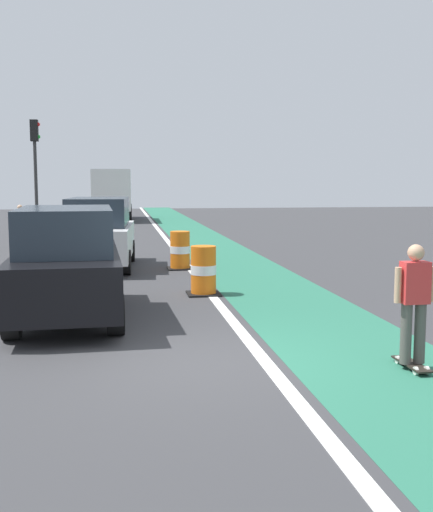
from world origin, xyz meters
The scene contains 11 objects.
ground_plane centered at (0.00, 0.00, 0.00)m, with size 100.00×100.00×0.00m, color #38383A.
bike_lane_strip centered at (2.40, 12.00, 0.00)m, with size 2.50×80.00×0.01m, color #286B51.
lane_divider_stripe centered at (0.90, 12.00, 0.01)m, with size 0.20×80.00×0.01m, color silver.
skateboarder_on_lane centered at (2.78, -0.88, 0.91)m, with size 0.57×0.80×1.69m.
parked_suv_nearest centered at (-2.05, 3.03, 1.04)m, with size 2.05×4.67×2.04m.
parked_suv_second centered at (-1.68, 9.82, 1.04)m, with size 2.13×4.70×2.04m.
traffic_barrel_front centered at (0.74, 5.09, 0.53)m, with size 0.73×0.73×1.09m.
traffic_barrel_mid centered at (0.62, 9.26, 0.53)m, with size 0.73×0.73×1.09m.
delivery_truck_down_block centered at (-1.49, 32.60, 1.85)m, with size 2.49×7.65×3.23m.
traffic_light_corner centered at (-4.59, 19.31, 3.50)m, with size 0.41×0.32×5.10m.
pedestrian_crossing centered at (-4.90, 16.61, 0.86)m, with size 0.34×0.20×1.61m.
Camera 1 is at (-1.08, -8.62, 2.52)m, focal length 44.13 mm.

